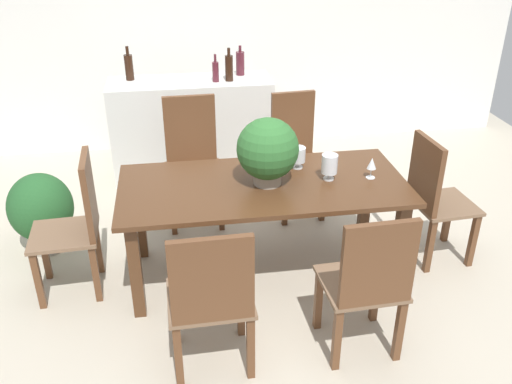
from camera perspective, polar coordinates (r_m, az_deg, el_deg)
ground_plane at (r=4.12m, az=0.77°, el=-8.40°), size 7.04×7.04×0.00m
back_wall at (r=6.01m, az=-3.43°, el=16.85°), size 6.40×0.10×2.60m
dining_table at (r=3.81m, az=0.75°, el=-0.39°), size 1.97×0.90×0.73m
chair_near_left at (r=3.04m, az=-4.66°, el=-10.71°), size 0.49×0.44×0.97m
chair_head_end at (r=3.88m, az=-17.97°, el=-2.83°), size 0.46×0.44×1.00m
chair_foot_end at (r=4.22m, az=17.92°, el=-0.29°), size 0.45×0.46×0.98m
chair_far_left at (r=4.64m, az=-6.63°, el=3.93°), size 0.48×0.48×1.04m
chair_near_right at (r=3.20m, az=11.56°, el=-9.01°), size 0.47×0.45×0.98m
chair_far_right at (r=4.74m, az=4.06°, el=4.45°), size 0.44×0.47×1.04m
flower_centerpiece at (r=3.66m, az=1.22°, el=4.36°), size 0.42×0.42×0.47m
crystal_vase_left at (r=3.96m, az=4.34°, el=3.81°), size 0.11×0.11×0.16m
crystal_vase_center_near at (r=3.80m, az=7.62°, el=2.83°), size 0.11×0.11×0.18m
wine_glass at (r=3.87m, az=11.91°, el=2.80°), size 0.06×0.06×0.15m
kitchen_counter at (r=5.48m, az=-6.61°, el=6.64°), size 1.54×0.52×0.95m
wine_bottle_tall at (r=5.25m, az=-4.21°, el=12.37°), size 0.06×0.06×0.26m
wine_bottle_dark at (r=5.46m, az=-1.65°, el=13.20°), size 0.08×0.08×0.28m
wine_bottle_amber at (r=5.26m, az=-2.81°, el=12.74°), size 0.07×0.07×0.31m
wine_bottle_green at (r=5.42m, az=-13.01°, el=12.52°), size 0.08×0.08×0.32m
potted_plant_floor at (r=4.54m, az=-21.33°, el=-1.78°), size 0.49×0.49×0.63m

